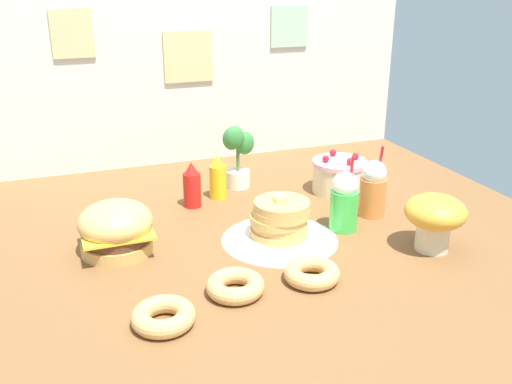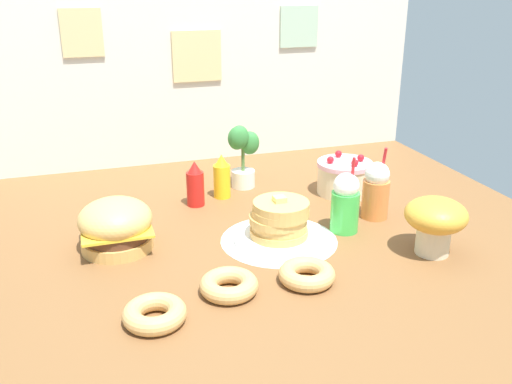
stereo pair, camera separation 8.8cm
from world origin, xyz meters
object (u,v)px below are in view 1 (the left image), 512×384
at_px(layer_cake, 339,176).
at_px(donut_vanilla, 312,273).
at_px(cream_soda_cup, 345,201).
at_px(burger, 116,228).
at_px(donut_pink_glaze, 163,316).
at_px(orange_float_cup, 373,188).
at_px(potted_plant, 237,154).
at_px(mustard_bottle, 218,178).
at_px(mushroom_stool, 435,217).
at_px(ketchup_bottle, 192,186).
at_px(pancake_stack, 280,223).
at_px(donut_chocolate, 235,285).

height_order(layer_cake, donut_vanilla, layer_cake).
distance_m(layer_cake, cream_soda_cup, 0.41).
distance_m(burger, donut_pink_glaze, 0.51).
xyz_separation_m(cream_soda_cup, orange_float_cup, (0.18, 0.08, 0.00)).
bearing_deg(layer_cake, potted_plant, 151.90).
height_order(mustard_bottle, donut_vanilla, mustard_bottle).
relative_size(cream_soda_cup, mushroom_stool, 1.36).
bearing_deg(ketchup_bottle, potted_plant, 30.85).
relative_size(ketchup_bottle, mushroom_stool, 0.91).
relative_size(burger, donut_pink_glaze, 1.43).
bearing_deg(orange_float_cup, mustard_bottle, 142.94).
xyz_separation_m(pancake_stack, orange_float_cup, (0.44, 0.08, 0.04)).
bearing_deg(pancake_stack, burger, 168.07).
bearing_deg(mushroom_stool, cream_soda_cup, 129.15).
relative_size(layer_cake, ketchup_bottle, 1.25).
distance_m(layer_cake, ketchup_bottle, 0.67).
distance_m(ketchup_bottle, donut_pink_glaze, 0.87).
bearing_deg(donut_chocolate, mushroom_stool, 2.70).
relative_size(cream_soda_cup, donut_pink_glaze, 1.61).
xyz_separation_m(orange_float_cup, mushroom_stool, (0.04, -0.34, 0.01)).
xyz_separation_m(burger, layer_cake, (1.02, 0.24, -0.01)).
bearing_deg(cream_soda_cup, layer_cake, 64.20).
relative_size(burger, orange_float_cup, 0.88).
relative_size(donut_vanilla, potted_plant, 0.61).
relative_size(potted_plant, mushroom_stool, 1.39).
height_order(ketchup_bottle, donut_vanilla, ketchup_bottle).
xyz_separation_m(pancake_stack, mushroom_stool, (0.48, -0.26, 0.06)).
distance_m(pancake_stack, cream_soda_cup, 0.27).
bearing_deg(mustard_bottle, pancake_stack, -79.45).
height_order(mustard_bottle, orange_float_cup, orange_float_cup).
relative_size(mustard_bottle, donut_chocolate, 1.08).
xyz_separation_m(donut_chocolate, potted_plant, (0.31, 0.88, 0.13)).
relative_size(layer_cake, donut_pink_glaze, 1.34).
distance_m(mustard_bottle, potted_plant, 0.17).
bearing_deg(donut_pink_glaze, donut_vanilla, 8.34).
relative_size(pancake_stack, orange_float_cup, 1.13).
height_order(burger, donut_chocolate, burger).
bearing_deg(mushroom_stool, layer_cake, 93.44).
distance_m(pancake_stack, ketchup_bottle, 0.49).
distance_m(mustard_bottle, cream_soda_cup, 0.60).
height_order(burger, donut_pink_glaze, burger).
height_order(burger, donut_vanilla, burger).
height_order(ketchup_bottle, cream_soda_cup, cream_soda_cup).
bearing_deg(orange_float_cup, donut_chocolate, -152.09).
bearing_deg(pancake_stack, mustard_bottle, 100.55).
bearing_deg(potted_plant, ketchup_bottle, -149.15).
bearing_deg(layer_cake, burger, -166.53).
xyz_separation_m(donut_vanilla, potted_plant, (0.05, 0.89, 0.13)).
height_order(cream_soda_cup, mushroom_stool, cream_soda_cup).
height_order(cream_soda_cup, donut_vanilla, cream_soda_cup).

